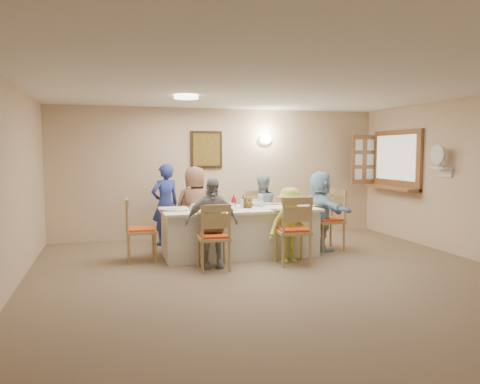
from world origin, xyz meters
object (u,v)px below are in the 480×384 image
object	(u,v)px
chair_front_left	(214,236)
diner_front_right	(290,225)
dining_table	(239,232)
condiment_ketchup	(234,201)
diner_back_left	(195,208)
chair_back_right	(259,217)
desk_fan	(440,159)
diner_back_right	(262,210)
chair_back_left	(194,220)
caregiver	(165,204)
chair_front_right	(293,230)
serving_hatch	(397,160)
chair_left_end	(141,229)
chair_right_end	(327,219)
diner_right_end	(320,211)
diner_front_left	(212,223)

from	to	relation	value
chair_front_left	diner_front_right	distance (m)	1.21
dining_table	condiment_ketchup	xyz separation A→B (m)	(-0.09, 0.02, 0.49)
diner_back_left	condiment_ketchup	world-z (taller)	diner_back_left
chair_back_right	desk_fan	bearing A→B (deg)	-27.42
diner_back_right	diner_front_right	size ratio (longest dim) A/B	1.12
chair_back_left	condiment_ketchup	distance (m)	1.01
chair_front_left	diner_back_left	size ratio (longest dim) A/B	0.67
chair_back_left	caregiver	bearing A→B (deg)	143.54
chair_back_left	chair_front_left	world-z (taller)	same
desk_fan	chair_back_right	bearing A→B (deg)	150.62
chair_front_right	diner_front_right	world-z (taller)	diner_front_right
serving_hatch	diner_back_right	distance (m)	2.86
diner_back_left	diner_back_right	size ratio (longest dim) A/B	1.12
chair_left_end	dining_table	bearing A→B (deg)	-89.61
diner_front_right	condiment_ketchup	distance (m)	1.03
chair_back_left	condiment_ketchup	xyz separation A→B (m)	(0.51, -0.78, 0.39)
diner_back_left	diner_front_right	distance (m)	1.82
chair_back_right	chair_front_left	world-z (taller)	chair_back_right
chair_front_right	condiment_ketchup	world-z (taller)	chair_front_right
serving_hatch	chair_front_right	size ratio (longest dim) A/B	1.46
chair_front_right	chair_front_left	bearing A→B (deg)	5.22
chair_front_left	chair_right_end	distance (m)	2.29
chair_back_right	caregiver	world-z (taller)	caregiver
serving_hatch	diner_front_right	distance (m)	3.19
diner_right_end	chair_back_right	bearing A→B (deg)	35.82
dining_table	diner_back_right	world-z (taller)	diner_back_right
diner_back_right	diner_right_end	xyz separation A→B (m)	(0.82, -0.68, 0.04)
chair_left_end	diner_back_right	world-z (taller)	diner_back_right
desk_fan	diner_back_right	xyz separation A→B (m)	(-2.62, 1.35, -0.92)
chair_back_left	diner_right_end	bearing A→B (deg)	-20.19
dining_table	diner_back_left	size ratio (longest dim) A/B	1.76
chair_left_end	diner_front_right	size ratio (longest dim) A/B	0.86
chair_back_right	diner_front_right	xyz separation A→B (m)	(0.00, -1.48, 0.08)
dining_table	diner_back_right	distance (m)	0.94
chair_right_end	diner_front_left	bearing A→B (deg)	-78.20
diner_front_right	diner_right_end	xyz separation A→B (m)	(0.82, 0.68, 0.11)
serving_hatch	chair_right_end	bearing A→B (deg)	-159.23
dining_table	chair_front_right	xyz separation A→B (m)	(0.60, -0.80, 0.13)
dining_table	diner_back_left	bearing A→B (deg)	131.42
dining_table	diner_front_left	distance (m)	0.95
diner_front_left	diner_right_end	distance (m)	2.13
dining_table	caregiver	size ratio (longest dim) A/B	1.71
chair_front_right	diner_back_left	xyz separation A→B (m)	(-1.20, 1.48, 0.20)
dining_table	diner_right_end	distance (m)	1.45
desk_fan	diner_back_right	size ratio (longest dim) A/B	0.24
dining_table	chair_left_end	bearing A→B (deg)	180.00
diner_back_right	condiment_ketchup	size ratio (longest dim) A/B	5.69
diner_front_right	diner_front_left	bearing A→B (deg)	169.78
desk_fan	diner_front_left	size ratio (longest dim) A/B	0.23
chair_back_right	caregiver	distance (m)	1.70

